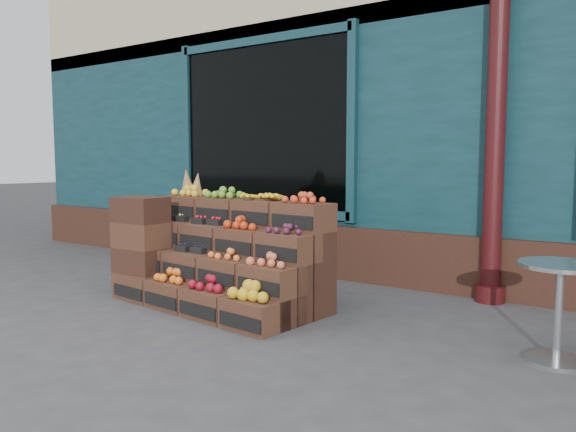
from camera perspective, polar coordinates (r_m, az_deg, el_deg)
The scene contains 6 objects.
ground at distance 4.44m, azimuth -3.09°, elevation -11.86°, with size 60.00×60.00×0.00m, color #373739.
shop_facade at distance 8.91m, azimuth 17.92°, elevation 12.20°, with size 12.00×6.24×4.80m.
crate_display at distance 5.28m, azimuth -6.34°, elevation -4.75°, with size 2.09×1.18×1.25m.
spare_crates at distance 5.66m, azimuth -14.69°, elevation -3.11°, with size 0.49×0.34×0.99m.
bistro_table at distance 4.12m, azimuth 25.82°, elevation -7.77°, with size 0.53×0.53×0.67m.
shopkeeper at distance 7.62m, azimuth 0.91°, elevation 2.26°, with size 0.65×0.43×1.78m, color #195921.
Camera 1 is at (2.60, -3.34, 1.33)m, focal length 35.00 mm.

